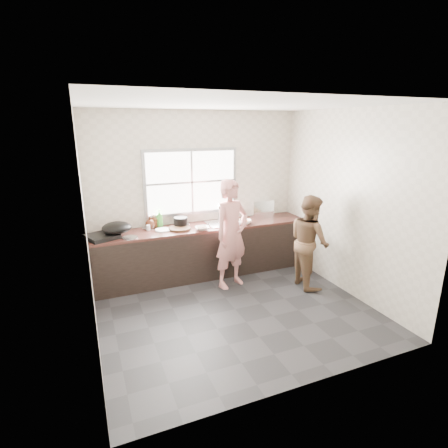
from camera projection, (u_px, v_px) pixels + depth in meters
name	position (u px, v px, depth m)	size (l,w,h in m)	color
floor	(235.00, 310.00, 4.85)	(3.60, 3.20, 0.01)	#262629
ceiling	(237.00, 104.00, 4.10)	(3.60, 3.20, 0.01)	silver
wall_back	(197.00, 193.00, 5.90)	(3.60, 0.01, 2.70)	beige
wall_left	(86.00, 231.00, 3.82)	(0.01, 3.20, 2.70)	beige
wall_right	(348.00, 204.00, 5.14)	(0.01, 3.20, 2.70)	beige
wall_front	(311.00, 258.00, 3.05)	(3.60, 0.01, 2.70)	beige
cabinet	(204.00, 251.00, 5.88)	(3.60, 0.62, 0.82)	black
countertop	(204.00, 227.00, 5.76)	(3.60, 0.64, 0.04)	#3D1E19
sink	(223.00, 223.00, 5.89)	(0.55, 0.45, 0.02)	silver
faucet	(219.00, 212.00, 6.02)	(0.02, 0.02, 0.30)	silver
window_frame	(191.00, 182.00, 5.80)	(1.60, 0.05, 1.10)	#9EA0A5
window_glazing	(192.00, 182.00, 5.78)	(1.50, 0.01, 1.00)	white
woman	(231.00, 238.00, 5.38)	(0.58, 0.38, 1.58)	#D98782
person_side	(309.00, 241.00, 5.41)	(0.71, 0.55, 1.46)	brown
cutting_board	(180.00, 228.00, 5.55)	(0.35, 0.35, 0.03)	#332113
cleaver	(183.00, 224.00, 5.68)	(0.19, 0.10, 0.01)	#BBBCC2
bowl_mince	(202.00, 228.00, 5.53)	(0.22, 0.22, 0.06)	silver
bowl_crabs	(244.00, 222.00, 5.86)	(0.18, 0.18, 0.06)	white
bowl_held	(240.00, 222.00, 5.87)	(0.20, 0.20, 0.06)	silver
black_pot	(181.00, 222.00, 5.68)	(0.22, 0.22, 0.16)	black
plate_food	(163.00, 230.00, 5.50)	(0.24, 0.24, 0.02)	white
bottle_green	(159.00, 218.00, 5.68)	(0.11, 0.11, 0.29)	#398E2E
bottle_brown_tall	(154.00, 221.00, 5.65)	(0.09, 0.09, 0.20)	#462411
bottle_brown_short	(150.00, 223.00, 5.60)	(0.15, 0.15, 0.19)	#421D10
glass_jar	(148.00, 228.00, 5.50)	(0.06, 0.06, 0.09)	silver
burner	(102.00, 236.00, 5.11)	(0.41, 0.41, 0.06)	black
wok	(117.00, 228.00, 5.16)	(0.43, 0.43, 0.16)	black
dish_rack	(260.00, 208.00, 6.34)	(0.41, 0.28, 0.30)	white
pot_lid_left	(130.00, 238.00, 5.14)	(0.23, 0.23, 0.01)	#B7B8BF
pot_lid_right	(150.00, 228.00, 5.62)	(0.24, 0.24, 0.01)	#B1B2B8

